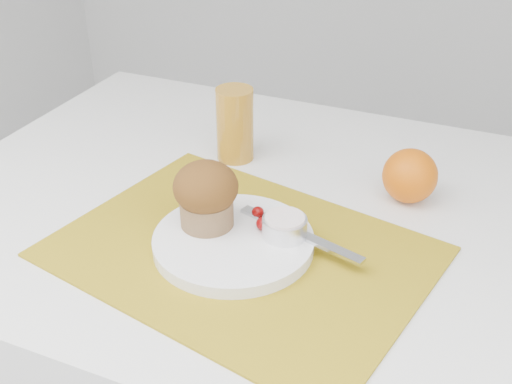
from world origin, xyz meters
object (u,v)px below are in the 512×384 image
at_px(table, 295,382).
at_px(orange, 410,176).
at_px(plate, 233,242).
at_px(juice_glass, 235,124).
at_px(muffin, 206,194).

distance_m(table, orange, 0.45).
height_order(table, plate, plate).
height_order(plate, juice_glass, juice_glass).
bearing_deg(orange, juice_glass, 176.21).
relative_size(plate, juice_glass, 1.75).
distance_m(juice_glass, muffin, 0.24).
bearing_deg(muffin, juice_glass, 105.41).
height_order(table, orange, orange).
distance_m(table, muffin, 0.47).
bearing_deg(orange, muffin, -138.44).
distance_m(plate, orange, 0.30).
relative_size(table, juice_glass, 9.30).
bearing_deg(plate, orange, 49.60).
xyz_separation_m(table, orange, (0.14, 0.10, 0.42)).
relative_size(orange, juice_glass, 0.66).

